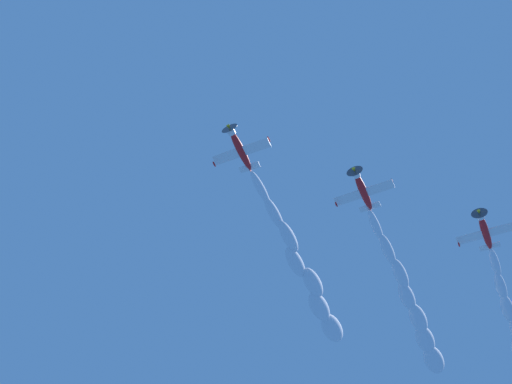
{
  "coord_description": "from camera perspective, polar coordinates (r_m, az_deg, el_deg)",
  "views": [
    {
      "loc": [
        36.96,
        -17.33,
        2.04
      ],
      "look_at": [
        -3.24,
        1.74,
        72.86
      ],
      "focal_mm": 42.38,
      "sensor_mm": 36.0,
      "label": 1
    }
  ],
  "objects": [
    {
      "name": "airplane_lead",
      "position": [
        81.3,
        -1.53,
        4.12
      ],
      "size": [
        7.19,
        7.01,
        2.52
      ],
      "color": "red"
    },
    {
      "name": "airplane_left_wingman",
      "position": [
        83.36,
        10.03,
        0.21
      ],
      "size": [
        7.22,
        6.95,
        2.44
      ],
      "color": "red"
    },
    {
      "name": "smoke_trail_lead",
      "position": [
        94.23,
        5.19,
        -8.83
      ],
      "size": [
        24.19,
        27.82,
        3.32
      ],
      "color": "white"
    },
    {
      "name": "airplane_right_wingman",
      "position": [
        92.12,
        20.79,
        -3.42
      ],
      "size": [
        7.21,
        6.98,
        2.49
      ],
      "color": "red"
    },
    {
      "name": "smoke_trail_left_wingman",
      "position": [
        98.99,
        14.99,
        -11.58
      ],
      "size": [
        23.67,
        27.86,
        3.66
      ],
      "color": "white"
    }
  ]
}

